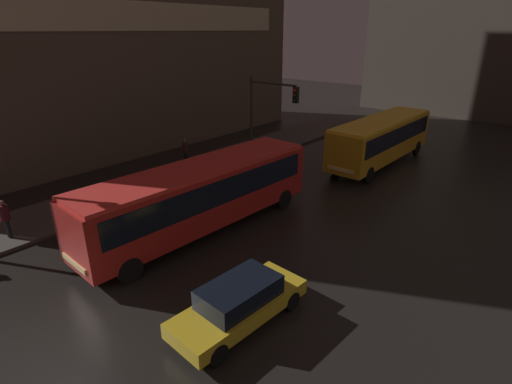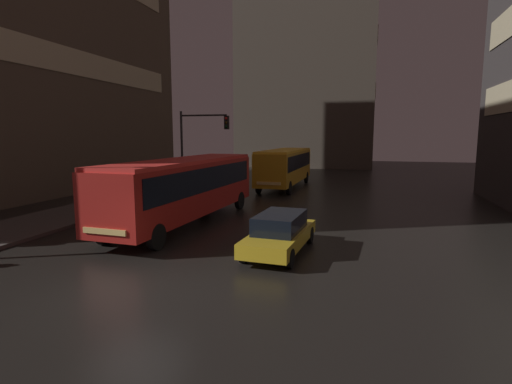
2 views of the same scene
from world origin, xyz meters
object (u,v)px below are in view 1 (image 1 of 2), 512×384
bus_far (381,137)px  car_taxi (240,302)px  pedestrian_far (5,216)px  traffic_light_main (267,109)px  bus_near (201,191)px  pedestrian_near (186,150)px

bus_far → car_taxi: (3.45, -17.93, -1.17)m
pedestrian_far → traffic_light_main: (2.90, 14.27, 2.83)m
car_taxi → pedestrian_far: 11.50m
car_taxi → traffic_light_main: (-8.30, 11.71, 3.28)m
bus_near → pedestrian_near: size_ratio=6.79×
pedestrian_far → car_taxi: bearing=-1.5°
bus_near → bus_far: (1.99, 14.44, -0.01)m
bus_far → pedestrian_near: bus_far is taller
car_taxi → pedestrian_far: bearing=16.5°
pedestrian_near → traffic_light_main: 6.15m
bus_far → pedestrian_near: (-9.61, -8.85, -0.76)m
bus_far → traffic_light_main: 8.16m
pedestrian_far → traffic_light_main: size_ratio=0.30×
bus_far → traffic_light_main: bearing=52.9°
bus_near → pedestrian_far: 8.39m
traffic_light_main → pedestrian_far: bearing=-101.5°
car_taxi → bus_near: bearing=-29.0°
bus_far → bus_near: bearing=83.0°
traffic_light_main → pedestrian_near: bearing=-151.1°
pedestrian_far → traffic_light_main: traffic_light_main is taller
bus_near → car_taxi: 6.57m
bus_near → traffic_light_main: size_ratio=2.00×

